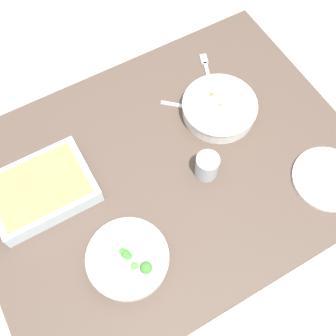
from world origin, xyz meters
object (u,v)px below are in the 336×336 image
at_px(baking_dish, 42,189).
at_px(side_plate, 328,179).
at_px(fork_on_table, 207,70).
at_px(broccoli_bowl, 128,259).
at_px(drink_cup, 207,167).
at_px(spoon_by_stew, 194,108).
at_px(stew_bowl, 219,108).

height_order(baking_dish, side_plate, baking_dish).
bearing_deg(fork_on_table, broccoli_bowl, -139.66).
height_order(drink_cup, spoon_by_stew, drink_cup).
bearing_deg(spoon_by_stew, fork_on_table, 42.56).
bearing_deg(side_plate, stew_bowl, 113.21).
height_order(drink_cup, side_plate, drink_cup).
height_order(baking_dish, spoon_by_stew, baking_dish).
bearing_deg(fork_on_table, side_plate, -79.75).
distance_m(drink_cup, fork_on_table, 0.40).
xyz_separation_m(stew_bowl, broccoli_bowl, (-0.49, -0.30, -0.00)).
distance_m(baking_dish, side_plate, 0.87).
bearing_deg(spoon_by_stew, broccoli_bowl, -140.34).
relative_size(broccoli_bowl, fork_on_table, 1.34).
height_order(stew_bowl, baking_dish, baking_dish).
bearing_deg(stew_bowl, spoon_by_stew, 138.25).
relative_size(stew_bowl, side_plate, 1.13).
distance_m(stew_bowl, broccoli_bowl, 0.58).
bearing_deg(fork_on_table, stew_bowl, -109.83).
relative_size(baking_dish, fork_on_table, 1.74).
distance_m(stew_bowl, drink_cup, 0.23).
xyz_separation_m(broccoli_bowl, side_plate, (0.65, -0.08, -0.02)).
bearing_deg(broccoli_bowl, drink_cup, 21.21).
distance_m(drink_cup, side_plate, 0.38).
xyz_separation_m(baking_dish, fork_on_table, (0.68, 0.16, -0.03)).
xyz_separation_m(side_plate, fork_on_table, (-0.10, 0.55, -0.00)).
distance_m(broccoli_bowl, spoon_by_stew, 0.56).
relative_size(drink_cup, side_plate, 0.39).
bearing_deg(baking_dish, side_plate, -26.44).
relative_size(drink_cup, fork_on_table, 0.49).
relative_size(stew_bowl, baking_dish, 0.83).
distance_m(drink_cup, spoon_by_stew, 0.24).
relative_size(broccoli_bowl, baking_dish, 0.77).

